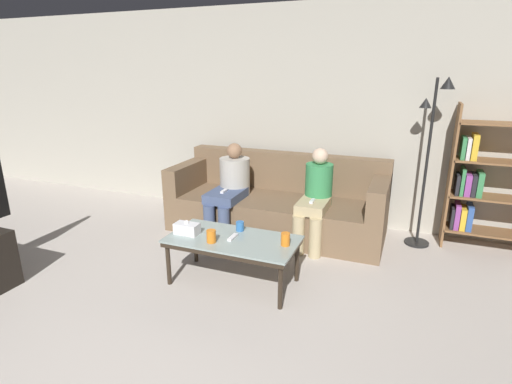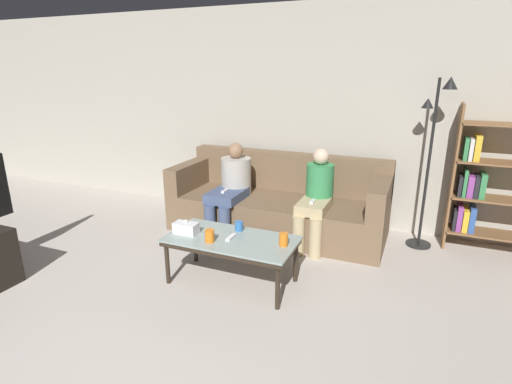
# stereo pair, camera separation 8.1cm
# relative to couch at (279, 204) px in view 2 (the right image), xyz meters

# --- Properties ---
(wall_back) EXTENTS (12.00, 0.06, 2.60)m
(wall_back) POSITION_rel_couch_xyz_m (0.00, 0.54, 0.98)
(wall_back) COLOR #B7B2A3
(wall_back) RESTS_ON ground_plane
(couch) EXTENTS (2.48, 0.96, 0.88)m
(couch) POSITION_rel_couch_xyz_m (0.00, 0.00, 0.00)
(couch) COLOR brown
(couch) RESTS_ON ground_plane
(coffee_table) EXTENTS (1.15, 0.58, 0.43)m
(coffee_table) POSITION_rel_couch_xyz_m (0.04, -1.35, 0.08)
(coffee_table) COLOR #8C9E99
(coffee_table) RESTS_ON ground_plane
(cup_near_left) EXTENTS (0.08, 0.08, 0.11)m
(cup_near_left) POSITION_rel_couch_xyz_m (-0.10, -1.49, 0.17)
(cup_near_left) COLOR orange
(cup_near_left) RESTS_ON coffee_table
(cup_near_right) EXTENTS (0.08, 0.08, 0.11)m
(cup_near_right) POSITION_rel_couch_xyz_m (0.51, -1.32, 0.17)
(cup_near_right) COLOR orange
(cup_near_right) RESTS_ON coffee_table
(cup_far_center) EXTENTS (0.07, 0.07, 0.09)m
(cup_far_center) POSITION_rel_couch_xyz_m (0.02, -1.16, 0.16)
(cup_far_center) COLOR #3372BF
(cup_far_center) RESTS_ON coffee_table
(tissue_box) EXTENTS (0.22, 0.12, 0.13)m
(tissue_box) POSITION_rel_couch_xyz_m (-0.39, -1.41, 0.17)
(tissue_box) COLOR white
(tissue_box) RESTS_ON coffee_table
(game_remote) EXTENTS (0.04, 0.15, 0.02)m
(game_remote) POSITION_rel_couch_xyz_m (0.04, -1.35, 0.13)
(game_remote) COLOR white
(game_remote) RESTS_ON coffee_table
(bookshelf) EXTENTS (0.81, 0.32, 1.53)m
(bookshelf) POSITION_rel_couch_xyz_m (2.12, 0.31, 0.40)
(bookshelf) COLOR brown
(bookshelf) RESTS_ON ground_plane
(standing_lamp) EXTENTS (0.31, 0.26, 1.79)m
(standing_lamp) POSITION_rel_couch_xyz_m (1.59, 0.17, 0.78)
(standing_lamp) COLOR black
(standing_lamp) RESTS_ON ground_plane
(seated_person_left_end) EXTENTS (0.36, 0.74, 1.03)m
(seated_person_left_end) POSITION_rel_couch_xyz_m (-0.51, -0.24, 0.24)
(seated_person_left_end) COLOR #47567A
(seated_person_left_end) RESTS_ON ground_plane
(seated_person_mid_left) EXTENTS (0.31, 0.67, 1.05)m
(seated_person_mid_left) POSITION_rel_couch_xyz_m (0.51, -0.25, 0.24)
(seated_person_mid_left) COLOR tan
(seated_person_mid_left) RESTS_ON ground_plane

